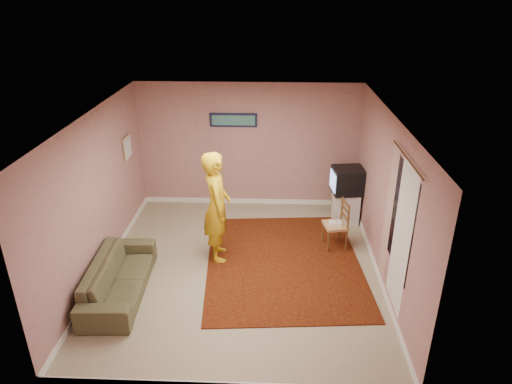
{
  "coord_description": "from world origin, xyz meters",
  "views": [
    {
      "loc": [
        0.51,
        -6.38,
        4.33
      ],
      "look_at": [
        0.23,
        0.6,
        1.13
      ],
      "focal_mm": 32.0,
      "sensor_mm": 36.0,
      "label": 1
    }
  ],
  "objects_px": {
    "tv_cabinet": "(345,207)",
    "sofa": "(119,277)",
    "chair_b": "(336,220)",
    "crt_tv": "(347,180)",
    "chair_a": "(342,188)",
    "person": "(217,207)"
  },
  "relations": [
    {
      "from": "crt_tv",
      "to": "sofa",
      "type": "bearing_deg",
      "value": -153.1
    },
    {
      "from": "chair_b",
      "to": "tv_cabinet",
      "type": "bearing_deg",
      "value": 150.69
    },
    {
      "from": "tv_cabinet",
      "to": "sofa",
      "type": "relative_size",
      "value": 0.33
    },
    {
      "from": "chair_b",
      "to": "person",
      "type": "bearing_deg",
      "value": -89.89
    },
    {
      "from": "tv_cabinet",
      "to": "chair_b",
      "type": "xyz_separation_m",
      "value": [
        -0.32,
        -0.99,
        0.23
      ]
    },
    {
      "from": "chair_a",
      "to": "person",
      "type": "xyz_separation_m",
      "value": [
        -2.34,
        -1.85,
        0.44
      ]
    },
    {
      "from": "tv_cabinet",
      "to": "chair_a",
      "type": "xyz_separation_m",
      "value": [
        -0.02,
        0.44,
        0.21
      ]
    },
    {
      "from": "chair_a",
      "to": "person",
      "type": "bearing_deg",
      "value": -127.75
    },
    {
      "from": "chair_a",
      "to": "crt_tv",
      "type": "bearing_deg",
      "value": -73.58
    },
    {
      "from": "crt_tv",
      "to": "chair_a",
      "type": "distance_m",
      "value": 0.57
    },
    {
      "from": "chair_b",
      "to": "sofa",
      "type": "xyz_separation_m",
      "value": [
        -3.43,
        -1.49,
        -0.26
      ]
    },
    {
      "from": "chair_b",
      "to": "sofa",
      "type": "height_order",
      "value": "chair_b"
    },
    {
      "from": "person",
      "to": "tv_cabinet",
      "type": "bearing_deg",
      "value": -69.74
    },
    {
      "from": "sofa",
      "to": "tv_cabinet",
      "type": "bearing_deg",
      "value": -59.17
    },
    {
      "from": "tv_cabinet",
      "to": "crt_tv",
      "type": "height_order",
      "value": "crt_tv"
    },
    {
      "from": "person",
      "to": "sofa",
      "type": "bearing_deg",
      "value": 117.62
    },
    {
      "from": "crt_tv",
      "to": "chair_a",
      "type": "bearing_deg",
      "value": 85.74
    },
    {
      "from": "tv_cabinet",
      "to": "crt_tv",
      "type": "xyz_separation_m",
      "value": [
        -0.01,
        -0.0,
        0.56
      ]
    },
    {
      "from": "chair_a",
      "to": "sofa",
      "type": "bearing_deg",
      "value": -127.82
    },
    {
      "from": "chair_b",
      "to": "chair_a",
      "type": "bearing_deg",
      "value": 156.97
    },
    {
      "from": "tv_cabinet",
      "to": "person",
      "type": "xyz_separation_m",
      "value": [
        -2.37,
        -1.4,
        0.65
      ]
    },
    {
      "from": "chair_b",
      "to": "person",
      "type": "distance_m",
      "value": 2.12
    }
  ]
}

